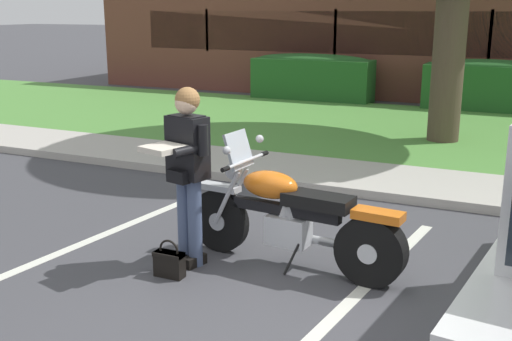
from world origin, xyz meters
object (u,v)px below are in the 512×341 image
(handbag, at_px, (169,262))
(brick_building, at_px, (506,30))
(hedge_center_left, at_px, (485,85))
(hedge_left, at_px, (312,76))
(motorcycle, at_px, (298,219))
(rider_person, at_px, (186,163))

(handbag, distance_m, brick_building, 17.64)
(hedge_center_left, height_order, brick_building, brick_building)
(hedge_left, bearing_deg, motorcycle, -70.87)
(rider_person, xyz_separation_m, handbag, (-0.01, -0.33, -0.86))
(handbag, xyz_separation_m, hedge_left, (-2.61, 11.07, 0.51))
(motorcycle, xyz_separation_m, hedge_center_left, (0.70, 10.38, 0.16))
(hedge_left, xyz_separation_m, brick_building, (4.26, 6.43, 1.05))
(motorcycle, relative_size, hedge_left, 0.71)
(brick_building, bearing_deg, hedge_left, -123.51)
(motorcycle, relative_size, handbag, 6.23)
(rider_person, xyz_separation_m, brick_building, (1.64, 17.17, 0.70))
(handbag, bearing_deg, rider_person, 88.01)
(motorcycle, relative_size, rider_person, 1.32)
(handbag, bearing_deg, motorcycle, 34.46)
(motorcycle, bearing_deg, rider_person, -160.30)
(handbag, xyz_separation_m, hedge_center_left, (1.70, 11.07, 0.51))
(hedge_center_left, bearing_deg, handbag, -98.72)
(hedge_left, xyz_separation_m, hedge_center_left, (4.31, 0.00, -0.00))
(rider_person, xyz_separation_m, hedge_left, (-2.62, 10.74, -0.36))
(motorcycle, height_order, hedge_left, motorcycle)
(motorcycle, height_order, handbag, motorcycle)
(brick_building, bearing_deg, motorcycle, -92.23)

